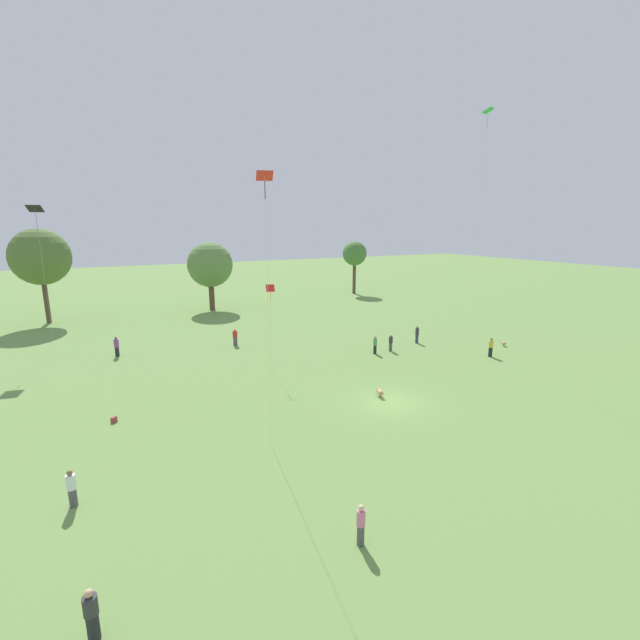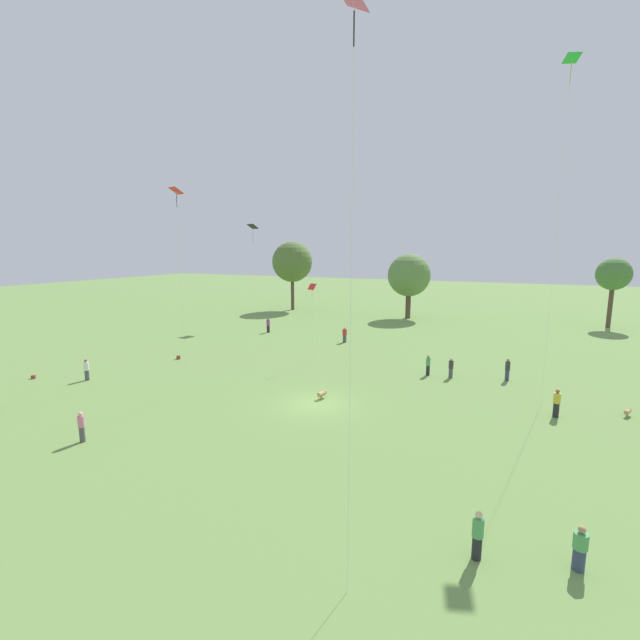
{
  "view_description": "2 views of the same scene",
  "coord_description": "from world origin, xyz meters",
  "px_view_note": "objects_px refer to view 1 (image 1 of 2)",
  "views": [
    {
      "loc": [
        -17.04,
        -22.32,
        11.97
      ],
      "look_at": [
        -4.17,
        2.36,
        5.81
      ],
      "focal_mm": 24.0,
      "sensor_mm": 36.0,
      "label": 1
    },
    {
      "loc": [
        11.81,
        -25.11,
        10.42
      ],
      "look_at": [
        -2.19,
        5.61,
        4.8
      ],
      "focal_mm": 24.0,
      "sensor_mm": 36.0,
      "label": 2
    }
  ],
  "objects_px": {
    "person_5": "(417,334)",
    "kite_3": "(270,292)",
    "person_2": "(235,337)",
    "kite_0": "(487,131)",
    "person_9": "(72,488)",
    "kite_5": "(265,194)",
    "person_4": "(117,347)",
    "person_7": "(361,525)",
    "person_0": "(391,343)",
    "picnic_bag_2": "(114,419)",
    "kite_2": "(35,213)",
    "dog_1": "(379,392)",
    "person_3": "(491,347)",
    "person_10": "(92,615)",
    "person_1": "(375,345)",
    "dog_0": "(503,343)"
  },
  "relations": [
    {
      "from": "person_4",
      "to": "person_7",
      "type": "relative_size",
      "value": 1.09
    },
    {
      "from": "person_2",
      "to": "kite_0",
      "type": "xyz_separation_m",
      "value": [
        19.25,
        -12.95,
        19.1
      ]
    },
    {
      "from": "person_2",
      "to": "person_7",
      "type": "distance_m",
      "value": 29.79
    },
    {
      "from": "kite_5",
      "to": "person_5",
      "type": "bearing_deg",
      "value": -86.76
    },
    {
      "from": "person_1",
      "to": "person_3",
      "type": "distance_m",
      "value": 10.69
    },
    {
      "from": "person_5",
      "to": "kite_3",
      "type": "height_order",
      "value": "kite_3"
    },
    {
      "from": "person_10",
      "to": "kite_2",
      "type": "xyz_separation_m",
      "value": [
        -3.37,
        35.86,
        12.25
      ]
    },
    {
      "from": "person_7",
      "to": "picnic_bag_2",
      "type": "xyz_separation_m",
      "value": [
        -7.92,
        15.95,
        -0.7
      ]
    },
    {
      "from": "person_9",
      "to": "kite_5",
      "type": "xyz_separation_m",
      "value": [
        9.53,
        0.8,
        12.63
      ]
    },
    {
      "from": "dog_1",
      "to": "dog_0",
      "type": "bearing_deg",
      "value": 30.77
    },
    {
      "from": "person_0",
      "to": "picnic_bag_2",
      "type": "bearing_deg",
      "value": 69.4
    },
    {
      "from": "person_9",
      "to": "dog_1",
      "type": "relative_size",
      "value": 2.07
    },
    {
      "from": "person_10",
      "to": "kite_2",
      "type": "bearing_deg",
      "value": 131.12
    },
    {
      "from": "person_3",
      "to": "person_4",
      "type": "xyz_separation_m",
      "value": [
        -30.87,
        16.24,
        0.04
      ]
    },
    {
      "from": "person_7",
      "to": "kite_0",
      "type": "distance_m",
      "value": 34.26
    },
    {
      "from": "person_2",
      "to": "person_10",
      "type": "distance_m",
      "value": 31.88
    },
    {
      "from": "person_3",
      "to": "person_10",
      "type": "bearing_deg",
      "value": 154.22
    },
    {
      "from": "person_7",
      "to": "person_10",
      "type": "distance_m",
      "value": 9.07
    },
    {
      "from": "kite_2",
      "to": "dog_1",
      "type": "height_order",
      "value": "kite_2"
    },
    {
      "from": "person_4",
      "to": "kite_5",
      "type": "relative_size",
      "value": 0.13
    },
    {
      "from": "person_2",
      "to": "person_3",
      "type": "xyz_separation_m",
      "value": [
        19.96,
        -14.81,
        0.04
      ]
    },
    {
      "from": "kite_0",
      "to": "kite_5",
      "type": "bearing_deg",
      "value": 44.36
    },
    {
      "from": "person_5",
      "to": "dog_0",
      "type": "bearing_deg",
      "value": 132.99
    },
    {
      "from": "person_1",
      "to": "person_3",
      "type": "relative_size",
      "value": 0.98
    },
    {
      "from": "person_9",
      "to": "dog_0",
      "type": "bearing_deg",
      "value": 60.16
    },
    {
      "from": "person_0",
      "to": "dog_1",
      "type": "distance_m",
      "value": 11.61
    },
    {
      "from": "person_4",
      "to": "person_9",
      "type": "xyz_separation_m",
      "value": [
        -2.82,
        -23.2,
        -0.08
      ]
    },
    {
      "from": "person_2",
      "to": "person_9",
      "type": "distance_m",
      "value": 25.74
    },
    {
      "from": "person_9",
      "to": "kite_5",
      "type": "relative_size",
      "value": 0.12
    },
    {
      "from": "person_3",
      "to": "dog_1",
      "type": "height_order",
      "value": "person_3"
    },
    {
      "from": "person_2",
      "to": "picnic_bag_2",
      "type": "xyz_separation_m",
      "value": [
        -11.8,
        -13.58,
        -0.68
      ]
    },
    {
      "from": "person_2",
      "to": "kite_3",
      "type": "distance_m",
      "value": 11.03
    },
    {
      "from": "person_5",
      "to": "dog_1",
      "type": "xyz_separation_m",
      "value": [
        -11.76,
        -9.94,
        -0.55
      ]
    },
    {
      "from": "person_7",
      "to": "dog_1",
      "type": "relative_size",
      "value": 2.07
    },
    {
      "from": "person_0",
      "to": "kite_5",
      "type": "xyz_separation_m",
      "value": [
        -16.99,
        -11.94,
        12.64
      ]
    },
    {
      "from": "person_2",
      "to": "kite_3",
      "type": "relative_size",
      "value": 0.24
    },
    {
      "from": "person_2",
      "to": "kite_3",
      "type": "height_order",
      "value": "kite_3"
    },
    {
      "from": "person_2",
      "to": "person_5",
      "type": "xyz_separation_m",
      "value": [
        17.01,
        -7.91,
        0.07
      ]
    },
    {
      "from": "person_1",
      "to": "kite_3",
      "type": "height_order",
      "value": "kite_3"
    },
    {
      "from": "person_2",
      "to": "kite_0",
      "type": "distance_m",
      "value": 30.05
    },
    {
      "from": "person_3",
      "to": "person_9",
      "type": "bearing_deg",
      "value": 142.39
    },
    {
      "from": "person_4",
      "to": "kite_5",
      "type": "height_order",
      "value": "kite_5"
    },
    {
      "from": "person_0",
      "to": "person_3",
      "type": "bearing_deg",
      "value": -159.95
    },
    {
      "from": "person_3",
      "to": "kite_2",
      "type": "bearing_deg",
      "value": 100.01
    },
    {
      "from": "kite_5",
      "to": "person_0",
      "type": "bearing_deg",
      "value": -83.3
    },
    {
      "from": "person_3",
      "to": "person_10",
      "type": "distance_m",
      "value": 35.89
    },
    {
      "from": "person_2",
      "to": "dog_0",
      "type": "relative_size",
      "value": 2.23
    },
    {
      "from": "person_0",
      "to": "person_7",
      "type": "distance_m",
      "value": 26.43
    },
    {
      "from": "person_1",
      "to": "person_9",
      "type": "distance_m",
      "value": 27.77
    },
    {
      "from": "person_5",
      "to": "person_4",
      "type": "bearing_deg",
      "value": -30.81
    }
  ]
}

